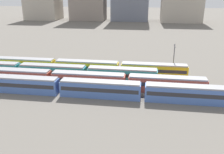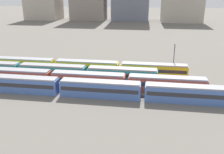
{
  "view_description": "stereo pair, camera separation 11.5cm",
  "coord_description": "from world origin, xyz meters",
  "px_view_note": "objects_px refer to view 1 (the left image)",
  "views": [
    {
      "loc": [
        39.11,
        -50.29,
        22.69
      ],
      "look_at": [
        30.28,
        7.8,
        2.04
      ],
      "focal_mm": 39.79,
      "sensor_mm": 36.0,
      "label": 1
    },
    {
      "loc": [
        39.22,
        -50.27,
        22.69
      ],
      "look_at": [
        30.28,
        7.8,
        2.04
      ],
      "focal_mm": 39.79,
      "sensor_mm": 36.0,
      "label": 2
    }
  ],
  "objects_px": {
    "train_track_1": "(52,78)",
    "train_track_2": "(53,71)",
    "train_track_3": "(87,67)",
    "train_track_0": "(60,86)",
    "catenary_pole_1": "(174,58)"
  },
  "relations": [
    {
      "from": "catenary_pole_1",
      "to": "train_track_3",
      "type": "bearing_deg",
      "value": -173.48
    },
    {
      "from": "train_track_0",
      "to": "catenary_pole_1",
      "type": "xyz_separation_m",
      "value": [
        26.72,
        18.37,
        3.03
      ]
    },
    {
      "from": "train_track_0",
      "to": "train_track_2",
      "type": "xyz_separation_m",
      "value": [
        -5.67,
        10.4,
        -0.0
      ]
    },
    {
      "from": "catenary_pole_1",
      "to": "train_track_2",
      "type": "bearing_deg",
      "value": -166.18
    },
    {
      "from": "train_track_0",
      "to": "train_track_1",
      "type": "distance_m",
      "value": 6.56
    },
    {
      "from": "train_track_2",
      "to": "train_track_3",
      "type": "bearing_deg",
      "value": 32.46
    },
    {
      "from": "catenary_pole_1",
      "to": "train_track_1",
      "type": "bearing_deg",
      "value": -156.79
    },
    {
      "from": "train_track_1",
      "to": "train_track_3",
      "type": "height_order",
      "value": "same"
    },
    {
      "from": "train_track_1",
      "to": "train_track_2",
      "type": "relative_size",
      "value": 1.34
    },
    {
      "from": "train_track_2",
      "to": "train_track_1",
      "type": "bearing_deg",
      "value": -72.07
    },
    {
      "from": "train_track_1",
      "to": "train_track_3",
      "type": "xyz_separation_m",
      "value": [
        6.49,
        10.4,
        -0.0
      ]
    },
    {
      "from": "train_track_0",
      "to": "catenary_pole_1",
      "type": "height_order",
      "value": "catenary_pole_1"
    },
    {
      "from": "train_track_0",
      "to": "train_track_2",
      "type": "distance_m",
      "value": 11.85
    },
    {
      "from": "train_track_2",
      "to": "catenary_pole_1",
      "type": "relative_size",
      "value": 6.33
    },
    {
      "from": "train_track_2",
      "to": "train_track_3",
      "type": "distance_m",
      "value": 9.69
    }
  ]
}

